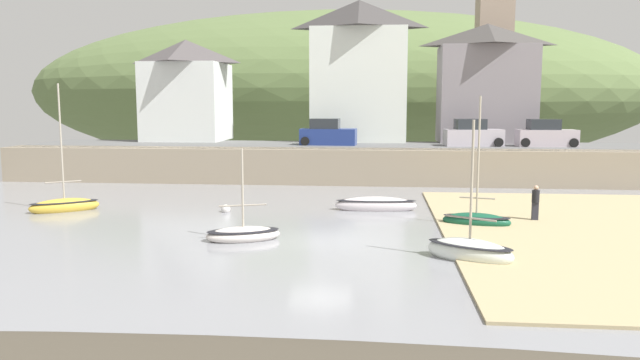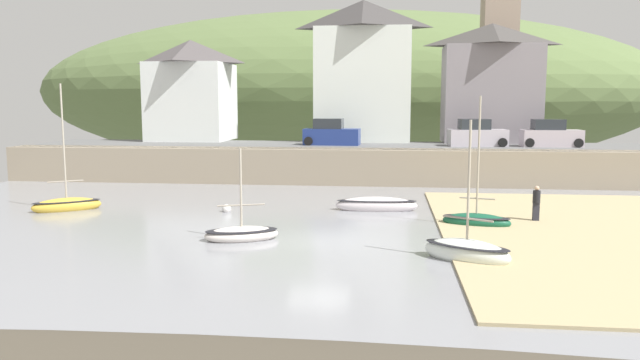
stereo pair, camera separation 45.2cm
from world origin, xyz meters
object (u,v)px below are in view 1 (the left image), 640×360
church_with_spire (494,36)px  parked_car_near_slipway (328,134)px  person_near_water (535,201)px  rowboat_small_beached (470,251)px  fishing_boat_green (65,205)px  motorboat_with_cabin (476,219)px  mooring_buoy (226,209)px  waterfront_building_left (187,90)px  waterfront_building_centre (359,70)px  sailboat_white_hull (243,234)px  parked_car_by_wall (473,135)px  sailboat_far_left (376,205)px  waterfront_building_right (486,83)px  parked_car_end_of_row (546,135)px

church_with_spire → parked_car_near_slipway: (-13.32, -8.50, -7.87)m
person_near_water → parked_car_near_slipway: bearing=124.5°
rowboat_small_beached → person_near_water: 8.34m
fishing_boat_green → person_near_water: bearing=-35.9°
church_with_spire → rowboat_small_beached: size_ratio=3.26×
motorboat_with_cabin → mooring_buoy: (-12.13, 2.26, -0.14)m
waterfront_building_left → waterfront_building_centre: waterfront_building_centre is taller
sailboat_white_hull → parked_car_near_slipway: bearing=65.1°
waterfront_building_left → rowboat_small_beached: 34.31m
rowboat_small_beached → mooring_buoy: rowboat_small_beached is taller
person_near_water → sailboat_white_hull: bearing=-158.7°
parked_car_by_wall → sailboat_far_left: bearing=-121.7°
sailboat_white_hull → fishing_boat_green: (-10.55, 5.50, 0.08)m
church_with_spire → waterfront_building_centre: bearing=-160.3°
person_near_water → mooring_buoy: 15.04m
sailboat_white_hull → fishing_boat_green: fishing_boat_green is taller
church_with_spire → parked_car_near_slipway: size_ratio=4.02×
church_with_spire → motorboat_with_cabin: church_with_spire is taller
rowboat_small_beached → parked_car_near_slipway: size_ratio=1.23×
motorboat_with_cabin → parked_car_by_wall: motorboat_with_cabin is taller
sailboat_far_left → sailboat_white_hull: (-5.31, -7.31, -0.04)m
waterfront_building_centre → church_with_spire: bearing=19.7°
waterfront_building_left → motorboat_with_cabin: (20.27, -21.72, -6.30)m
mooring_buoy → parked_car_near_slipway: bearing=75.2°
sailboat_far_left → person_near_water: 7.79m
waterfront_building_right → rowboat_small_beached: bearing=-100.5°
motorboat_with_cabin → parked_car_by_wall: bearing=96.2°
parked_car_end_of_row → rowboat_small_beached: bearing=-111.1°
fishing_boat_green → parked_car_by_wall: size_ratio=1.57×
parked_car_by_wall → waterfront_building_left: bearing=163.7°
sailboat_far_left → parked_car_near_slipway: bearing=102.2°
church_with_spire → parked_car_end_of_row: bearing=-74.5°
parked_car_near_slipway → person_near_water: 19.62m
sailboat_white_hull → mooring_buoy: size_ratio=8.05×
fishing_boat_green → person_near_water: 23.27m
parked_car_near_slipway → parked_car_by_wall: (10.54, 0.00, 0.00)m
waterfront_building_left → sailboat_white_hull: waterfront_building_left is taller
sailboat_far_left → parked_car_near_slipway: parked_car_near_slipway is taller
fishing_boat_green → parked_car_end_of_row: bearing=-5.5°
church_with_spire → parked_car_by_wall: bearing=-108.1°
sailboat_white_hull → person_near_water: size_ratio=2.39×
fishing_boat_green → motorboat_with_cabin: (20.40, -1.70, -0.03)m
waterfront_building_centre → sailboat_far_left: 19.86m
waterfront_building_centre → rowboat_small_beached: 29.30m
sailboat_white_hull → motorboat_with_cabin: motorboat_with_cabin is taller
sailboat_far_left → parked_car_by_wall: 15.61m
waterfront_building_right → parked_car_near_slipway: size_ratio=2.20×
rowboat_small_beached → parked_car_end_of_row: bearing=99.4°
waterfront_building_left → parked_car_end_of_row: waterfront_building_left is taller
sailboat_far_left → motorboat_with_cabin: (4.54, -3.51, 0.00)m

